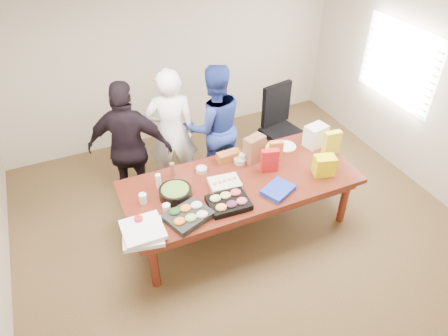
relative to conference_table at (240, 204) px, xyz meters
name	(u,v)px	position (x,y,z in m)	size (l,w,h in m)	color
floor	(239,226)	(0.00, 0.00, -0.39)	(5.50, 5.00, 0.02)	#47301E
ceiling	(246,13)	(0.00, 0.00, 2.33)	(5.50, 5.00, 0.02)	white
wall_back	(171,57)	(0.00, 2.50, 0.98)	(5.50, 0.04, 2.70)	beige
wall_front	(407,326)	(0.00, -2.50, 0.98)	(5.50, 0.04, 2.70)	beige
wall_right	(429,91)	(2.75, 0.00, 0.98)	(0.04, 5.00, 2.70)	beige
window_panel	(398,64)	(2.72, 0.60, 1.12)	(0.03, 1.40, 1.10)	white
window_blinds	(396,65)	(2.68, 0.60, 1.12)	(0.04, 1.36, 1.00)	beige
conference_table	(240,204)	(0.00, 0.00, 0.00)	(2.80, 1.20, 0.75)	#4C1C0F
office_chair	(282,130)	(1.17, 0.99, 0.21)	(0.60, 0.60, 1.17)	black
person_center	(171,133)	(-0.49, 1.10, 0.53)	(0.66, 0.44, 1.82)	white
person_right	(214,126)	(0.11, 1.06, 0.51)	(0.86, 0.67, 1.77)	navy
person_left	(130,148)	(-1.08, 0.97, 0.53)	(1.06, 0.44, 1.81)	black
veggie_tray	(188,216)	(-0.79, -0.35, 0.41)	(0.46, 0.36, 0.07)	black
fruit_tray	(229,203)	(-0.31, -0.33, 0.41)	(0.45, 0.35, 0.07)	black
sheet_cake	(225,183)	(-0.21, 0.00, 0.41)	(0.36, 0.27, 0.06)	beige
salad_bowl	(175,193)	(-0.81, 0.04, 0.43)	(0.37, 0.37, 0.12)	black
chip_bag_blue	(278,190)	(0.30, -0.36, 0.40)	(0.36, 0.27, 0.05)	#1931B2
chip_bag_red	(270,161)	(0.40, 0.04, 0.53)	(0.21, 0.08, 0.30)	red
chip_bag_yellow	(332,143)	(1.30, 0.03, 0.54)	(0.22, 0.09, 0.33)	yellow
chip_bag_orange	(276,150)	(0.59, 0.22, 0.51)	(0.17, 0.07, 0.26)	#C36534
mayo_jar	(242,159)	(0.17, 0.31, 0.44)	(0.08, 0.08, 0.13)	white
mustard_bottle	(245,153)	(0.25, 0.39, 0.46)	(0.06, 0.06, 0.17)	#D1DC11
dressing_bottle	(172,170)	(-0.71, 0.42, 0.47)	(0.06, 0.06, 0.18)	brown
ranch_bottle	(158,181)	(-0.93, 0.28, 0.47)	(0.06, 0.06, 0.19)	white
banana_bunch	(267,150)	(0.55, 0.38, 0.41)	(0.23, 0.13, 0.08)	yellow
bread_loaf	(229,156)	(0.04, 0.44, 0.43)	(0.29, 0.13, 0.12)	#995423
kraft_bag	(254,149)	(0.33, 0.31, 0.55)	(0.26, 0.15, 0.34)	brown
red_cup	(139,222)	(-1.30, -0.25, 0.44)	(0.09, 0.09, 0.12)	#B0161F
clear_cup_a	(167,209)	(-0.98, -0.17, 0.43)	(0.09, 0.09, 0.12)	white
clear_cup_b	(143,198)	(-1.16, 0.10, 0.43)	(0.09, 0.09, 0.12)	white
pizza_box_lower	(143,234)	(-1.30, -0.39, 0.40)	(0.41, 0.41, 0.05)	white
pizza_box_upper	(143,230)	(-1.29, -0.38, 0.45)	(0.41, 0.41, 0.05)	white
plate_a	(286,146)	(0.85, 0.39, 0.38)	(0.27, 0.27, 0.02)	white
plate_b	(277,146)	(0.75, 0.45, 0.38)	(0.25, 0.25, 0.02)	silver
dip_bowl_a	(240,161)	(0.15, 0.33, 0.41)	(0.15, 0.15, 0.06)	#CBB294
dip_bowl_b	(202,170)	(-0.36, 0.36, 0.40)	(0.14, 0.14, 0.05)	beige
grocery_bag_white	(315,136)	(1.22, 0.27, 0.52)	(0.28, 0.20, 0.30)	white
grocery_bag_yellow	(324,165)	(0.97, -0.29, 0.50)	(0.25, 0.17, 0.25)	yellow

